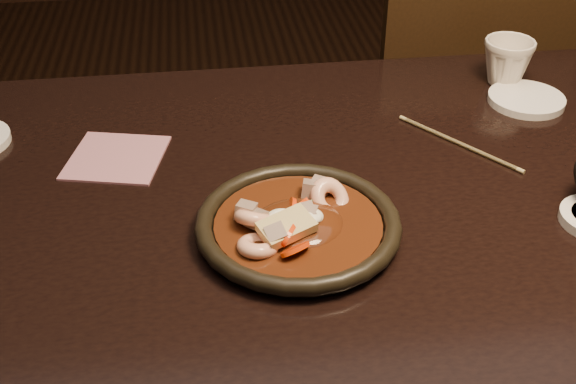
{
  "coord_description": "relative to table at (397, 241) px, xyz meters",
  "views": [
    {
      "loc": [
        -0.26,
        -0.79,
        1.33
      ],
      "look_at": [
        -0.16,
        -0.04,
        0.8
      ],
      "focal_mm": 45.0,
      "sensor_mm": 36.0,
      "label": 1
    }
  ],
  "objects": [
    {
      "name": "plate",
      "position": [
        -0.15,
        -0.06,
        0.09
      ],
      "size": [
        0.27,
        0.27,
        0.03
      ],
      "color": "black",
      "rests_on": "table"
    },
    {
      "name": "chair",
      "position": [
        0.28,
        0.58,
        -0.2
      ],
      "size": [
        0.42,
        0.42,
        0.88
      ],
      "rotation": [
        0.0,
        0.0,
        3.13
      ],
      "color": "black",
      "rests_on": "floor"
    },
    {
      "name": "tea_cup",
      "position": [
        0.27,
        0.32,
        0.12
      ],
      "size": [
        0.11,
        0.11,
        0.09
      ],
      "primitive_type": "imported",
      "rotation": [
        0.0,
        0.0,
        -0.39
      ],
      "color": "beige",
      "rests_on": "table"
    },
    {
      "name": "stirfry",
      "position": [
        -0.16,
        -0.06,
        0.1
      ],
      "size": [
        0.17,
        0.17,
        0.06
      ],
      "color": "#3B190A",
      "rests_on": "plate"
    },
    {
      "name": "chopsticks",
      "position": [
        0.12,
        0.13,
        0.08
      ],
      "size": [
        0.14,
        0.19,
        0.01
      ],
      "rotation": [
        0.0,
        0.0,
        0.63
      ],
      "color": "tan",
      "rests_on": "table"
    },
    {
      "name": "table",
      "position": [
        0.0,
        0.0,
        0.0
      ],
      "size": [
        1.6,
        0.9,
        0.75
      ],
      "color": "black",
      "rests_on": "floor"
    },
    {
      "name": "saucer_right",
      "position": [
        0.28,
        0.25,
        0.08
      ],
      "size": [
        0.13,
        0.13,
        0.01
      ],
      "primitive_type": "cylinder",
      "color": "white",
      "rests_on": "table"
    },
    {
      "name": "napkin",
      "position": [
        -0.4,
        0.16,
        0.08
      ],
      "size": [
        0.16,
        0.16,
        0.0
      ],
      "primitive_type": "cube",
      "rotation": [
        0.0,
        0.0,
        -0.24
      ],
      "color": "#A36472",
      "rests_on": "table"
    }
  ]
}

